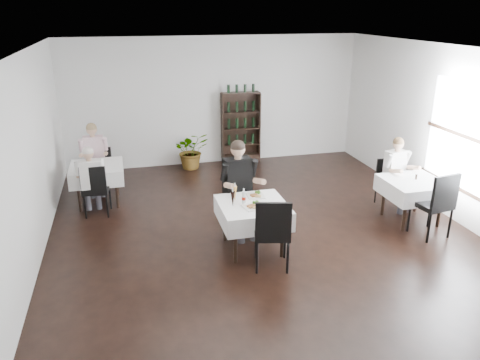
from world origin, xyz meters
name	(u,v)px	position (x,y,z in m)	size (l,w,h in m)	color
room_shell	(273,157)	(0.00, 0.00, 1.50)	(9.00, 9.00, 9.00)	black
window_right	(472,141)	(3.48, 0.00, 1.50)	(0.06, 2.30, 1.85)	white
wine_shelf	(241,128)	(0.60, 4.31, 0.85)	(0.90, 0.28, 1.75)	black
main_table	(253,212)	(-0.30, 0.00, 0.62)	(1.03, 1.03, 0.77)	black
left_table	(97,173)	(-2.70, 2.50, 0.62)	(0.98, 0.98, 0.77)	black
right_table	(413,188)	(2.70, 0.30, 0.62)	(0.98, 0.98, 0.77)	black
potted_tree	(191,150)	(-0.64, 4.15, 0.44)	(0.79, 0.68, 0.88)	#1F561D
main_chair_far	(241,198)	(-0.31, 0.71, 0.57)	(0.47, 0.47, 1.00)	black
main_chair_near	(272,230)	(-0.19, -0.66, 0.63)	(0.61, 0.62, 1.11)	black
left_chair_far	(100,167)	(-2.67, 3.17, 0.52)	(0.53, 0.53, 0.91)	black
left_chair_near	(95,187)	(-2.72, 1.89, 0.56)	(0.50, 0.50, 0.98)	black
right_chair_far	(388,179)	(2.69, 1.07, 0.51)	(0.45, 0.46, 0.89)	black
right_chair_near	(437,201)	(2.71, -0.35, 0.65)	(0.60, 0.60, 1.14)	black
diner_main	(240,182)	(-0.37, 0.55, 0.94)	(0.65, 0.68, 1.61)	#3B3A41
diner_left_far	(94,153)	(-2.75, 3.08, 0.84)	(0.55, 0.55, 1.45)	#3B3A41
diner_left_near	(91,176)	(-2.78, 1.94, 0.77)	(0.52, 0.53, 1.33)	#3B3A41
diner_right_far	(398,168)	(2.75, 0.89, 0.80)	(0.56, 0.59, 1.37)	#3B3A41
plate_far	(256,195)	(-0.17, 0.27, 0.79)	(0.27, 0.27, 0.08)	white
plate_near	(254,206)	(-0.33, -0.14, 0.79)	(0.33, 0.33, 0.09)	white
pilsner_dark	(233,199)	(-0.62, -0.03, 0.89)	(0.07, 0.07, 0.30)	black
pilsner_lager	(235,194)	(-0.55, 0.16, 0.89)	(0.07, 0.07, 0.30)	gold
coke_bottle	(244,197)	(-0.43, 0.05, 0.87)	(0.06, 0.06, 0.24)	silver
napkin_cutlery	(280,208)	(0.06, -0.26, 0.78)	(0.20, 0.21, 0.02)	black
pepper_mill	(416,177)	(2.76, 0.34, 0.82)	(0.04, 0.04, 0.09)	black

